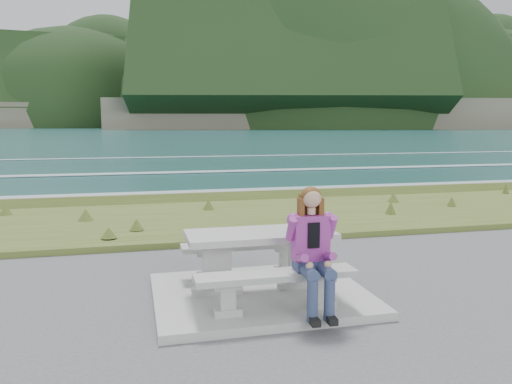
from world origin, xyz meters
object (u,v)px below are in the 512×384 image
picnic_table (260,245)px  bench_landward (276,281)px  bench_seaward (248,250)px  seated_woman (314,268)px

picnic_table → bench_landward: 0.74m
picnic_table → bench_landward: (0.00, -0.70, -0.23)m
bench_landward → bench_seaward: (0.00, 1.40, 0.00)m
picnic_table → seated_woman: size_ratio=1.31×
seated_woman → bench_seaward: bearing=106.6°
bench_landward → bench_seaward: 1.40m
picnic_table → bench_seaward: size_ratio=1.00×
bench_landward → seated_woman: size_ratio=1.31×
picnic_table → seated_woman: bearing=-64.9°
picnic_table → seated_woman: (0.39, -0.83, -0.08)m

